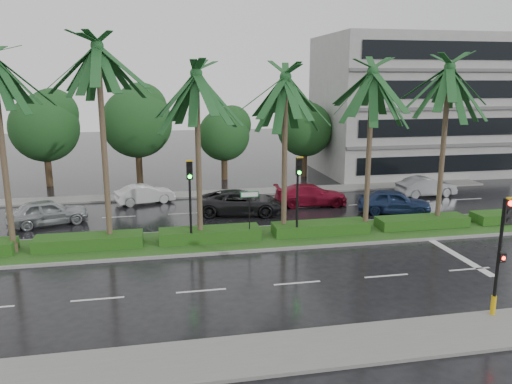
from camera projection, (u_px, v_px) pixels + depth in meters
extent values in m
plane|color=black|center=(270.00, 245.00, 25.57)|extent=(120.00, 120.00, 0.00)
cube|color=slate|center=(342.00, 346.00, 15.80)|extent=(40.00, 2.40, 0.12)
cube|color=slate|center=(234.00, 193.00, 37.03)|extent=(40.00, 2.00, 0.12)
cube|color=gray|center=(266.00, 238.00, 26.51)|extent=(36.00, 4.00, 0.14)
cube|color=#224E1A|center=(266.00, 236.00, 26.49)|extent=(35.60, 3.70, 0.02)
cube|color=#123F12|center=(89.00, 241.00, 24.71)|extent=(5.20, 1.40, 0.60)
cube|color=#123F12|center=(210.00, 234.00, 25.85)|extent=(5.20, 1.40, 0.60)
cube|color=#123F12|center=(320.00, 228.00, 26.99)|extent=(5.20, 1.40, 0.60)
cube|color=#123F12|center=(422.00, 222.00, 28.14)|extent=(5.20, 1.40, 0.60)
cube|color=silver|center=(50.00, 220.00, 29.98)|extent=(2.00, 0.12, 0.01)
cube|color=silver|center=(98.00, 299.00, 19.26)|extent=(2.00, 0.12, 0.01)
cube|color=silver|center=(119.00, 217.00, 30.74)|extent=(2.00, 0.12, 0.01)
cube|color=silver|center=(201.00, 291.00, 20.02)|extent=(2.00, 0.12, 0.01)
cube|color=silver|center=(184.00, 214.00, 31.50)|extent=(2.00, 0.12, 0.01)
cube|color=silver|center=(297.00, 283.00, 20.78)|extent=(2.00, 0.12, 0.01)
cube|color=silver|center=(246.00, 210.00, 32.26)|extent=(2.00, 0.12, 0.01)
cube|color=silver|center=(386.00, 276.00, 21.55)|extent=(2.00, 0.12, 0.01)
cube|color=silver|center=(306.00, 207.00, 33.02)|extent=(2.00, 0.12, 0.01)
cube|color=silver|center=(469.00, 269.00, 22.31)|extent=(2.00, 0.12, 0.01)
cube|color=silver|center=(362.00, 204.00, 33.78)|extent=(2.00, 0.12, 0.01)
cube|color=silver|center=(417.00, 202.00, 34.54)|extent=(2.00, 0.12, 0.01)
cube|color=silver|center=(468.00, 199.00, 35.31)|extent=(2.00, 0.12, 0.01)
cube|color=silver|center=(454.00, 253.00, 24.31)|extent=(0.40, 6.00, 0.01)
cylinder|color=#443627|center=(4.00, 158.00, 23.10)|extent=(0.28, 0.28, 9.17)
cylinder|color=#443627|center=(14.00, 247.00, 24.06)|extent=(0.40, 0.40, 0.44)
cylinder|color=#443627|center=(104.00, 150.00, 23.99)|extent=(0.28, 0.28, 9.66)
cylinder|color=#443627|center=(110.00, 241.00, 25.02)|extent=(0.40, 0.40, 0.44)
cylinder|color=#443627|center=(198.00, 160.00, 24.79)|extent=(0.28, 0.28, 8.43)
cylinder|color=#443627|center=(200.00, 237.00, 25.68)|extent=(0.40, 0.40, 0.44)
cylinder|color=#443627|center=(285.00, 158.00, 25.96)|extent=(0.28, 0.28, 8.27)
cylinder|color=#443627|center=(284.00, 230.00, 26.82)|extent=(0.40, 0.40, 0.44)
cylinder|color=#443627|center=(369.00, 154.00, 26.40)|extent=(0.28, 0.28, 8.55)
cylinder|color=#443627|center=(365.00, 227.00, 27.30)|extent=(0.40, 0.40, 0.44)
cylinder|color=#443627|center=(443.00, 149.00, 27.51)|extent=(0.28, 0.28, 8.80)
cylinder|color=#443627|center=(437.00, 221.00, 28.44)|extent=(0.40, 0.40, 0.44)
cylinder|color=black|center=(497.00, 269.00, 17.41)|extent=(0.12, 0.12, 3.40)
cube|color=black|center=(508.00, 211.00, 16.76)|extent=(0.30, 0.18, 0.90)
cube|color=gold|center=(512.00, 198.00, 16.54)|extent=(0.34, 0.12, 0.06)
cylinder|color=#FF0C05|center=(511.00, 203.00, 16.60)|extent=(0.18, 0.04, 0.18)
cylinder|color=black|center=(510.00, 212.00, 16.67)|extent=(0.18, 0.04, 0.18)
cylinder|color=black|center=(509.00, 221.00, 16.73)|extent=(0.18, 0.04, 0.18)
cylinder|color=gold|center=(493.00, 305.00, 17.71)|extent=(0.18, 0.18, 0.70)
cube|color=black|center=(502.00, 257.00, 17.15)|extent=(0.22, 0.16, 0.32)
cylinder|color=#FF0C05|center=(504.00, 258.00, 17.06)|extent=(0.12, 0.03, 0.12)
cylinder|color=black|center=(191.00, 212.00, 24.78)|extent=(0.12, 0.12, 3.40)
cube|color=black|center=(189.00, 170.00, 24.13)|extent=(0.30, 0.18, 0.90)
cube|color=gold|center=(189.00, 161.00, 23.91)|extent=(0.34, 0.12, 0.06)
cylinder|color=black|center=(189.00, 164.00, 23.97)|extent=(0.18, 0.04, 0.18)
cylinder|color=black|center=(190.00, 171.00, 24.03)|extent=(0.18, 0.04, 0.18)
cylinder|color=#0CE519|center=(190.00, 177.00, 24.10)|extent=(0.18, 0.04, 0.18)
cylinder|color=black|center=(297.00, 207.00, 25.83)|extent=(0.12, 0.12, 3.40)
cube|color=black|center=(299.00, 166.00, 25.18)|extent=(0.30, 0.18, 0.90)
cube|color=gold|center=(300.00, 157.00, 24.96)|extent=(0.34, 0.12, 0.06)
cylinder|color=black|center=(300.00, 161.00, 25.01)|extent=(0.18, 0.04, 0.18)
cylinder|color=black|center=(299.00, 167.00, 25.08)|extent=(0.18, 0.04, 0.18)
cylinder|color=#0CE519|center=(299.00, 173.00, 25.15)|extent=(0.18, 0.04, 0.18)
cylinder|color=black|center=(249.00, 216.00, 25.53)|extent=(0.06, 0.06, 2.60)
cube|color=#0C5926|center=(249.00, 194.00, 25.25)|extent=(0.95, 0.04, 0.30)
cube|color=white|center=(250.00, 195.00, 25.23)|extent=(0.85, 0.01, 0.22)
cylinder|color=#372719|center=(49.00, 170.00, 39.36)|extent=(0.52, 0.52, 2.57)
sphere|color=#173F1D|center=(45.00, 128.00, 38.62)|extent=(5.28, 5.28, 5.28)
sphere|color=#173F1D|center=(44.00, 114.00, 38.67)|extent=(3.96, 3.96, 3.96)
cylinder|color=#372719|center=(139.00, 166.00, 40.67)|extent=(0.52, 0.52, 2.71)
sphere|color=#173F1D|center=(137.00, 123.00, 39.89)|extent=(5.58, 5.58, 5.58)
sphere|color=#173F1D|center=(136.00, 109.00, 39.94)|extent=(4.19, 4.19, 4.19)
cylinder|color=#372719|center=(224.00, 167.00, 42.07)|extent=(0.52, 0.52, 2.08)
sphere|color=#173F1D|center=(224.00, 135.00, 41.47)|extent=(4.29, 4.29, 4.29)
sphere|color=#173F1D|center=(223.00, 125.00, 41.58)|extent=(3.21, 3.21, 3.21)
cylinder|color=#372719|center=(304.00, 163.00, 43.38)|extent=(0.52, 0.52, 2.28)
sphere|color=#173F1D|center=(305.00, 129.00, 42.72)|extent=(4.70, 4.70, 4.70)
sphere|color=#173F1D|center=(304.00, 118.00, 42.81)|extent=(3.52, 3.52, 3.52)
cylinder|color=#372719|center=(379.00, 160.00, 44.69)|extent=(0.52, 0.52, 2.51)
sphere|color=#173F1D|center=(381.00, 123.00, 43.97)|extent=(5.17, 5.17, 5.17)
sphere|color=#173F1D|center=(380.00, 111.00, 44.03)|extent=(3.88, 3.88, 3.88)
cube|color=gray|center=(411.00, 105.00, 44.69)|extent=(16.00, 10.00, 12.00)
imported|color=#A2A5A9|center=(48.00, 212.00, 28.94)|extent=(3.09, 4.80, 1.52)
imported|color=silver|center=(145.00, 194.00, 33.97)|extent=(2.40, 4.16, 1.30)
imported|color=black|center=(241.00, 202.00, 31.31)|extent=(3.39, 5.73, 1.49)
imported|color=maroon|center=(311.00, 195.00, 33.48)|extent=(2.37, 5.03, 1.42)
imported|color=navy|center=(394.00, 202.00, 31.37)|extent=(3.18, 4.83, 1.53)
imported|color=slate|center=(426.00, 187.00, 36.07)|extent=(1.75, 4.37, 1.41)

